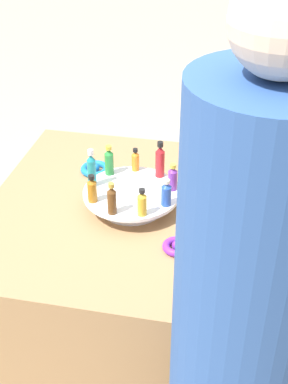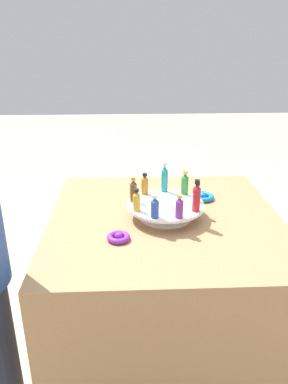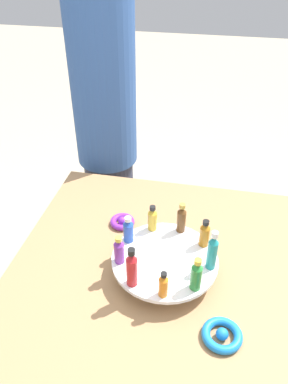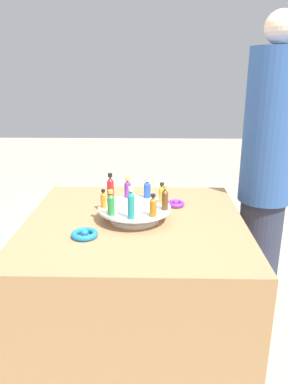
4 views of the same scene
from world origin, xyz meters
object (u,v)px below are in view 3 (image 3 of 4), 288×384
(bottle_teal, at_px, (212,251))
(ribbon_bow_purple, at_px, (122,222))
(bottle_gold, at_px, (152,219))
(display_stand, at_px, (165,263))
(bottle_brown, at_px, (181,219))
(bottle_green, at_px, (196,275))
(person_figure, at_px, (106,132))
(bottle_amber, at_px, (205,234))
(ribbon_bow_blue, at_px, (222,335))
(bottle_blue, at_px, (128,230))
(bottle_purple, at_px, (119,250))
(bottle_orange, at_px, (163,285))
(bottle_red, at_px, (132,268))

(bottle_teal, xyz_separation_m, ribbon_bow_purple, (0.20, 0.32, -0.11))
(bottle_gold, distance_m, ribbon_bow_purple, 0.17)
(display_stand, distance_m, bottle_brown, 0.15)
(bottle_green, relative_size, person_figure, 0.07)
(display_stand, xyz_separation_m, bottle_amber, (0.08, -0.11, 0.07))
(ribbon_bow_purple, xyz_separation_m, person_figure, (0.49, 0.20, 0.09))
(bottle_green, distance_m, ribbon_bow_blue, 0.16)
(display_stand, xyz_separation_m, bottle_blue, (0.05, 0.12, 0.07))
(ribbon_bow_blue, xyz_separation_m, person_figure, (0.87, 0.56, 0.09))
(display_stand, height_order, bottle_teal, bottle_teal)
(display_stand, distance_m, bottle_purple, 0.15)
(bottle_gold, xyz_separation_m, ribbon_bow_blue, (-0.31, -0.24, -0.09))
(bottle_teal, bearing_deg, bottle_brown, 36.72)
(ribbon_bow_purple, bearing_deg, ribbon_bow_blue, -136.58)
(bottle_gold, relative_size, person_figure, 0.06)
(bottle_blue, height_order, ribbon_bow_purple, bottle_blue)
(bottle_teal, bearing_deg, person_figure, 36.72)
(ribbon_bow_purple, bearing_deg, bottle_blue, -157.46)
(display_stand, bearing_deg, bottle_gold, 26.72)
(bottle_blue, bearing_deg, bottle_orange, -143.28)
(bottle_purple, xyz_separation_m, person_figure, (0.72, 0.25, -0.00))
(bottle_gold, distance_m, bottle_purple, 0.17)
(bottle_green, bearing_deg, bottle_orange, 116.72)
(bottle_brown, height_order, ribbon_bow_purple, bottle_brown)
(bottle_gold, height_order, ribbon_bow_blue, bottle_gold)
(ribbon_bow_blue, bearing_deg, bottle_orange, 70.80)
(bottle_blue, relative_size, person_figure, 0.06)
(bottle_red, bearing_deg, bottle_purple, 36.72)
(bottle_green, distance_m, bottle_purple, 0.23)
(bottle_gold, relative_size, ribbon_bow_blue, 0.87)
(bottle_orange, distance_m, person_figure, 0.90)
(bottle_green, xyz_separation_m, bottle_gold, (0.21, 0.16, -0.01))
(bottle_orange, distance_m, bottle_purple, 0.17)
(bottle_green, bearing_deg, ribbon_bow_blue, -140.03)
(bottle_teal, height_order, bottle_red, bottle_teal)
(bottle_green, bearing_deg, display_stand, 46.72)
(bottle_teal, bearing_deg, ribbon_bow_purple, 57.75)
(display_stand, height_order, bottle_brown, bottle_brown)
(bottle_amber, relative_size, bottle_gold, 1.03)
(display_stand, relative_size, bottle_amber, 3.35)
(bottle_blue, height_order, person_figure, person_figure)
(bottle_amber, bearing_deg, bottle_green, 176.72)
(display_stand, distance_m, ribbon_bow_purple, 0.27)
(bottle_orange, relative_size, ribbon_bow_purple, 0.97)
(display_stand, height_order, bottle_purple, bottle_purple)
(display_stand, xyz_separation_m, bottle_purple, (-0.04, 0.13, 0.07))
(bottle_teal, bearing_deg, ribbon_bow_blue, -165.77)
(display_stand, xyz_separation_m, bottle_orange, (-0.13, -0.02, 0.06))
(bottle_brown, relative_size, person_figure, 0.07)
(bottle_green, xyz_separation_m, ribbon_bow_purple, (0.29, 0.28, -0.10))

